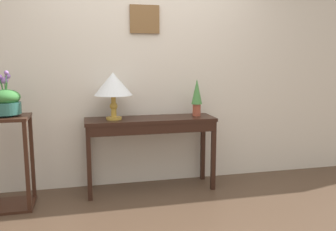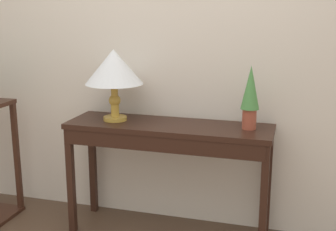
# 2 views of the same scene
# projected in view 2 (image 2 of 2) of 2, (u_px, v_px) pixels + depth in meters

# --- Properties ---
(back_wall_with_art) EXTENTS (9.00, 0.13, 2.80)m
(back_wall_with_art) POSITION_uv_depth(u_px,v_px,m) (175.00, 28.00, 3.13)
(back_wall_with_art) COLOR beige
(back_wall_with_art) RESTS_ON ground
(console_table) EXTENTS (1.37, 0.41, 0.79)m
(console_table) POSITION_uv_depth(u_px,v_px,m) (168.00, 141.00, 2.99)
(console_table) COLOR black
(console_table) RESTS_ON ground
(table_lamp) EXTENTS (0.39, 0.39, 0.48)m
(table_lamp) POSITION_uv_depth(u_px,v_px,m) (114.00, 69.00, 3.01)
(table_lamp) COLOR gold
(table_lamp) RESTS_ON console_table
(potted_plant_on_console) EXTENTS (0.12, 0.12, 0.40)m
(potted_plant_on_console) POSITION_uv_depth(u_px,v_px,m) (250.00, 94.00, 2.82)
(potted_plant_on_console) COLOR #9E4733
(potted_plant_on_console) RESTS_ON console_table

